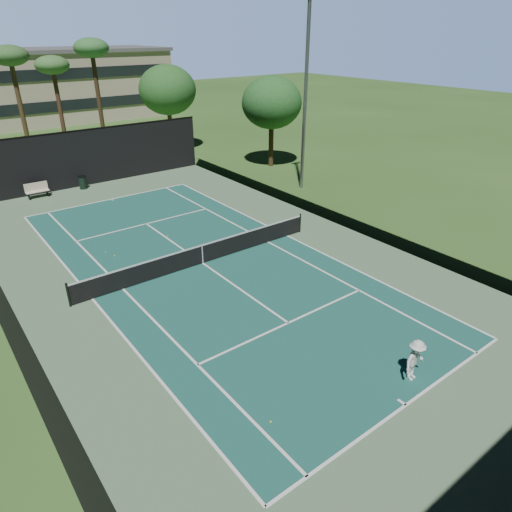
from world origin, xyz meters
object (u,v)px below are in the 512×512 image
(tennis_ball_b, at_px, (106,252))
(trash_bin, at_px, (83,182))
(tennis_ball_a, at_px, (271,422))
(tennis_ball_d, at_px, (115,256))
(player, at_px, (415,360))
(park_bench, at_px, (37,190))
(tennis_ball_c, at_px, (168,236))
(tennis_net, at_px, (202,253))

(tennis_ball_b, relative_size, trash_bin, 0.06)
(tennis_ball_a, relative_size, trash_bin, 0.07)
(tennis_ball_d, relative_size, trash_bin, 0.07)
(tennis_ball_d, distance_m, trash_bin, 12.18)
(player, relative_size, park_bench, 1.00)
(tennis_ball_c, bearing_deg, player, -86.10)
(tennis_net, bearing_deg, trash_bin, 92.64)
(tennis_net, height_order, tennis_ball_c, tennis_net)
(tennis_ball_a, height_order, tennis_ball_c, tennis_ball_c)
(player, distance_m, tennis_ball_b, 15.99)
(tennis_ball_b, bearing_deg, tennis_ball_d, -71.57)
(tennis_ball_d, bearing_deg, player, -73.56)
(tennis_ball_d, bearing_deg, park_bench, 93.20)
(tennis_net, bearing_deg, tennis_ball_b, 129.61)
(tennis_ball_a, relative_size, park_bench, 0.05)
(tennis_ball_c, bearing_deg, park_bench, 109.19)
(park_bench, bearing_deg, tennis_ball_c, -70.81)
(tennis_ball_c, xyz_separation_m, trash_bin, (-0.85, 11.38, 0.44))
(trash_bin, bearing_deg, park_bench, -179.69)
(tennis_net, xyz_separation_m, tennis_ball_d, (-3.14, 3.40, -0.53))
(player, bearing_deg, tennis_net, 89.74)
(tennis_net, height_order, park_bench, tennis_net)
(tennis_net, bearing_deg, tennis_ball_a, -110.60)
(tennis_ball_a, relative_size, tennis_ball_b, 1.18)
(tennis_ball_a, height_order, tennis_ball_d, tennis_ball_a)
(player, xyz_separation_m, park_bench, (-4.99, 26.55, -0.20))
(tennis_ball_a, xyz_separation_m, tennis_ball_b, (0.35, 13.97, -0.01))
(player, relative_size, tennis_ball_c, 19.74)
(player, relative_size, tennis_ball_d, 24.21)
(player, height_order, tennis_ball_b, player)
(tennis_ball_b, height_order, tennis_ball_c, tennis_ball_c)
(tennis_net, distance_m, tennis_ball_d, 4.66)
(tennis_net, distance_m, park_bench, 15.77)
(tennis_ball_c, height_order, trash_bin, trash_bin)
(tennis_ball_c, xyz_separation_m, park_bench, (-3.95, 11.36, 0.51))
(tennis_net, relative_size, tennis_ball_d, 208.37)
(player, bearing_deg, tennis_ball_c, 87.66)
(player, relative_size, tennis_ball_b, 25.31)
(tennis_ball_b, relative_size, tennis_ball_c, 0.78)
(tennis_ball_c, bearing_deg, tennis_ball_d, -170.63)
(tennis_ball_b, bearing_deg, tennis_ball_a, -91.45)
(player, height_order, park_bench, player)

